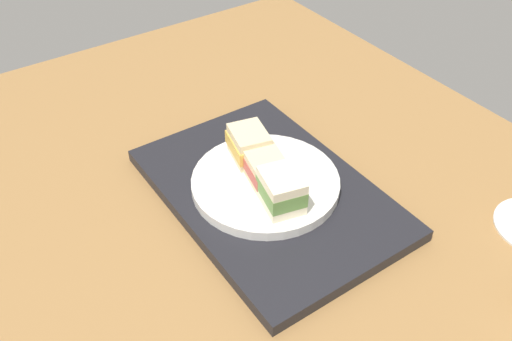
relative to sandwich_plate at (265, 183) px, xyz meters
The scene contains 6 objects.
ground_plane 7.18cm from the sandwich_plate, 10.10° to the left, with size 140.00×100.00×3.00cm, color olive.
serving_tray 1.98cm from the sandwich_plate, 22.40° to the left, with size 43.17×29.31×2.13cm, color black.
sandwich_plate is the anchor object (origin of this frame).
sandwich_near 7.15cm from the sandwich_plate, 166.54° to the left, with size 8.59×7.45×5.19cm.
sandwich_middle 3.00cm from the sandwich_plate, 90.00° to the left, with size 8.49×7.22×4.33cm.
sandwich_far 7.27cm from the sandwich_plate, 13.46° to the right, with size 8.05×6.99×5.67cm.
Camera 1 is at (48.46, -39.80, 61.96)cm, focal length 38.96 mm.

